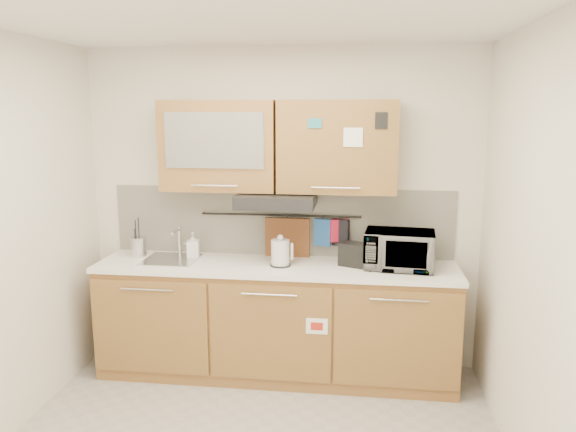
# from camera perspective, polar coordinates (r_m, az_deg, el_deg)

# --- Properties ---
(ceiling) EXTENTS (3.20, 3.20, 0.00)m
(ceiling) POSITION_cam_1_polar(r_m,az_deg,el_deg) (3.10, -4.88, 19.80)
(ceiling) COLOR white
(ceiling) RESTS_ON wall_back
(wall_back) EXTENTS (3.20, 0.00, 3.20)m
(wall_back) POSITION_cam_1_polar(r_m,az_deg,el_deg) (4.61, -0.69, 0.68)
(wall_back) COLOR silver
(wall_back) RESTS_ON ground
(wall_right) EXTENTS (0.00, 3.00, 3.00)m
(wall_right) POSITION_cam_1_polar(r_m,az_deg,el_deg) (3.25, 24.40, -4.67)
(wall_right) COLOR silver
(wall_right) RESTS_ON ground
(base_cabinet) EXTENTS (2.80, 0.64, 0.88)m
(base_cabinet) POSITION_cam_1_polar(r_m,az_deg,el_deg) (4.57, -1.22, -11.12)
(base_cabinet) COLOR olive
(base_cabinet) RESTS_ON floor
(countertop) EXTENTS (2.82, 0.62, 0.04)m
(countertop) POSITION_cam_1_polar(r_m,az_deg,el_deg) (4.41, -1.25, -5.16)
(countertop) COLOR white
(countertop) RESTS_ON base_cabinet
(backsplash) EXTENTS (2.80, 0.02, 0.56)m
(backsplash) POSITION_cam_1_polar(r_m,az_deg,el_deg) (4.62, -0.71, -0.57)
(backsplash) COLOR silver
(backsplash) RESTS_ON countertop
(upper_cabinets) EXTENTS (1.82, 0.37, 0.70)m
(upper_cabinets) POSITION_cam_1_polar(r_m,az_deg,el_deg) (4.38, -1.10, 7.12)
(upper_cabinets) COLOR olive
(upper_cabinets) RESTS_ON wall_back
(range_hood) EXTENTS (0.60, 0.46, 0.10)m
(range_hood) POSITION_cam_1_polar(r_m,az_deg,el_deg) (4.35, -1.16, 1.66)
(range_hood) COLOR black
(range_hood) RESTS_ON upper_cabinets
(sink) EXTENTS (0.42, 0.40, 0.26)m
(sink) POSITION_cam_1_polar(r_m,az_deg,el_deg) (4.62, -11.72, -4.33)
(sink) COLOR silver
(sink) RESTS_ON countertop
(utensil_rail) EXTENTS (1.30, 0.02, 0.02)m
(utensil_rail) POSITION_cam_1_polar(r_m,az_deg,el_deg) (4.57, -0.78, 0.07)
(utensil_rail) COLOR black
(utensil_rail) RESTS_ON backsplash
(utensil_crock) EXTENTS (0.16, 0.16, 0.32)m
(utensil_crock) POSITION_cam_1_polar(r_m,az_deg,el_deg) (4.77, -14.95, -3.01)
(utensil_crock) COLOR #BBBCC0
(utensil_crock) RESTS_ON countertop
(kettle) EXTENTS (0.19, 0.17, 0.25)m
(kettle) POSITION_cam_1_polar(r_m,az_deg,el_deg) (4.33, -0.77, -3.83)
(kettle) COLOR silver
(kettle) RESTS_ON countertop
(toaster) EXTENTS (0.27, 0.23, 0.18)m
(toaster) POSITION_cam_1_polar(r_m,az_deg,el_deg) (4.36, 6.89, -3.90)
(toaster) COLOR black
(toaster) RESTS_ON countertop
(microwave) EXTENTS (0.55, 0.40, 0.29)m
(microwave) POSITION_cam_1_polar(r_m,az_deg,el_deg) (4.34, 11.23, -3.38)
(microwave) COLOR #999999
(microwave) RESTS_ON countertop
(soap_bottle) EXTENTS (0.11, 0.11, 0.21)m
(soap_bottle) POSITION_cam_1_polar(r_m,az_deg,el_deg) (4.63, -9.62, -2.93)
(soap_bottle) COLOR #999999
(soap_bottle) RESTS_ON countertop
(cutting_board) EXTENTS (0.37, 0.04, 0.45)m
(cutting_board) POSITION_cam_1_polar(r_m,az_deg,el_deg) (4.60, -0.07, -2.99)
(cutting_board) COLOR brown
(cutting_board) RESTS_ON utensil_rail
(oven_mitt) EXTENTS (0.14, 0.06, 0.22)m
(oven_mitt) POSITION_cam_1_polar(r_m,az_deg,el_deg) (4.55, 3.53, -1.69)
(oven_mitt) COLOR #214F99
(oven_mitt) RESTS_ON utensil_rail
(dark_pouch) EXTENTS (0.14, 0.09, 0.22)m
(dark_pouch) POSITION_cam_1_polar(r_m,az_deg,el_deg) (4.54, 5.37, -1.70)
(dark_pouch) COLOR black
(dark_pouch) RESTS_ON utensil_rail
(pot_holder) EXTENTS (0.14, 0.08, 0.18)m
(pot_holder) POSITION_cam_1_polar(r_m,az_deg,el_deg) (4.54, 5.22, -1.48)
(pot_holder) COLOR red
(pot_holder) RESTS_ON utensil_rail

